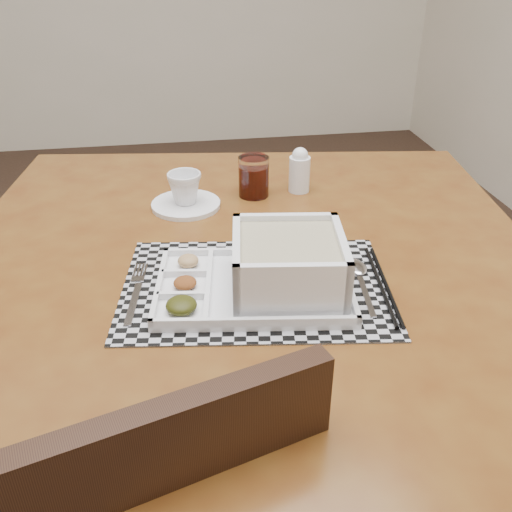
# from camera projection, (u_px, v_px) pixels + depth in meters

# --- Properties ---
(dining_table) EXTENTS (1.25, 1.25, 0.83)m
(dining_table) POSITION_uv_depth(u_px,v_px,m) (248.00, 293.00, 1.10)
(dining_table) COLOR #51260E
(dining_table) RESTS_ON ground
(placemat) EXTENTS (0.49, 0.37, 0.00)m
(placemat) POSITION_uv_depth(u_px,v_px,m) (256.00, 286.00, 0.97)
(placemat) COLOR #A4A5AC
(placemat) RESTS_ON dining_table
(serving_tray) EXTENTS (0.35, 0.26, 0.10)m
(serving_tray) POSITION_uv_depth(u_px,v_px,m) (278.00, 271.00, 0.93)
(serving_tray) COLOR white
(serving_tray) RESTS_ON placemat
(fork) EXTENTS (0.04, 0.19, 0.00)m
(fork) POSITION_uv_depth(u_px,v_px,m) (135.00, 291.00, 0.95)
(fork) COLOR silver
(fork) RESTS_ON placemat
(spoon) EXTENTS (0.04, 0.18, 0.01)m
(spoon) POSITION_uv_depth(u_px,v_px,m) (358.00, 271.00, 1.00)
(spoon) COLOR silver
(spoon) RESTS_ON placemat
(chopsticks) EXTENTS (0.05, 0.24, 0.01)m
(chopsticks) POSITION_uv_depth(u_px,v_px,m) (383.00, 285.00, 0.96)
(chopsticks) COLOR black
(chopsticks) RESTS_ON placemat
(saucer) EXTENTS (0.15, 0.15, 0.01)m
(saucer) POSITION_uv_depth(u_px,v_px,m) (186.00, 205.00, 1.24)
(saucer) COLOR white
(saucer) RESTS_ON dining_table
(cup) EXTENTS (0.09, 0.09, 0.07)m
(cup) POSITION_uv_depth(u_px,v_px,m) (185.00, 188.00, 1.22)
(cup) COLOR white
(cup) RESTS_ON saucer
(juice_glass) EXTENTS (0.07, 0.07, 0.09)m
(juice_glass) POSITION_uv_depth(u_px,v_px,m) (254.00, 178.00, 1.28)
(juice_glass) COLOR white
(juice_glass) RESTS_ON dining_table
(creamer_bottle) EXTENTS (0.05, 0.05, 0.10)m
(creamer_bottle) POSITION_uv_depth(u_px,v_px,m) (299.00, 171.00, 1.29)
(creamer_bottle) COLOR white
(creamer_bottle) RESTS_ON dining_table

